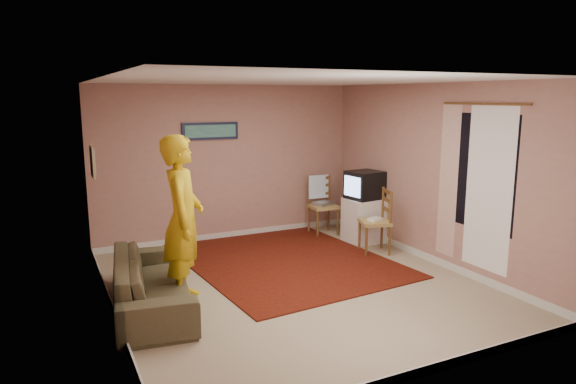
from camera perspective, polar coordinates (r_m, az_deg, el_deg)
name	(u,v)px	position (r m, az deg, el deg)	size (l,w,h in m)	color
ground	(294,284)	(6.79, 0.67, -10.21)	(5.00, 5.00, 0.00)	tan
wall_back	(228,163)	(8.73, -6.71, 3.21)	(4.50, 0.02, 2.60)	#A5796C
wall_front	(430,233)	(4.41, 15.49, -4.44)	(4.50, 0.02, 2.60)	#A5796C
wall_left	(106,202)	(5.81, -19.55, -1.07)	(0.02, 5.00, 2.60)	#A5796C
wall_right	(433,174)	(7.71, 15.82, 1.90)	(0.02, 5.00, 2.60)	#A5796C
ceiling	(294,80)	(6.35, 0.72, 12.29)	(4.50, 5.00, 0.02)	silver
baseboard_back	(230,235)	(8.96, -6.51, -4.75)	(4.50, 0.02, 0.10)	silver
baseboard_front	(422,371)	(4.88, 14.65, -18.73)	(4.50, 0.02, 0.10)	silver
baseboard_left	(114,312)	(6.17, -18.73, -12.50)	(0.02, 5.00, 0.10)	silver
baseboard_right	(428,257)	(7.98, 15.31, -7.01)	(0.02, 5.00, 0.10)	silver
window	(481,172)	(7.05, 20.70, 2.06)	(0.01, 1.10, 1.50)	black
curtain_sheer	(489,190)	(6.97, 21.41, 0.25)	(0.01, 0.75, 2.10)	white
curtain_floral	(448,181)	(7.44, 17.39, 1.12)	(0.01, 0.35, 2.10)	beige
curtain_rod	(484,104)	(6.95, 20.92, 9.15)	(0.02, 0.02, 1.40)	brown
picture_back	(210,131)	(8.55, -8.62, 6.71)	(0.95, 0.04, 0.28)	#121733
picture_left	(93,162)	(7.35, -20.88, 3.16)	(0.04, 0.38, 0.42)	#C1B484
area_rug	(285,260)	(7.71, -0.32, -7.56)	(2.68, 3.36, 0.02)	black
tv_cabinet	(364,220)	(8.69, 8.42, -3.11)	(0.58, 0.53, 0.74)	silver
crt_tv	(364,185)	(8.57, 8.50, 0.78)	(0.59, 0.54, 0.46)	black
chair_a	(323,199)	(9.05, 3.97, -0.84)	(0.49, 0.47, 0.55)	tan
dvd_player	(323,203)	(9.06, 3.96, -1.27)	(0.35, 0.25, 0.06)	#A4A4A9
blue_throw	(318,187)	(9.17, 3.39, 0.60)	(0.39, 0.05, 0.41)	#9BD7FE
chair_b	(375,214)	(8.06, 9.65, -2.44)	(0.55, 0.57, 0.55)	tan
game_console	(375,219)	(8.08, 9.63, -2.99)	(0.20, 0.15, 0.04)	white
sofa	(152,282)	(6.20, -14.87, -9.64)	(2.09, 0.82, 0.61)	#4A422D
person	(183,220)	(6.13, -11.58, -3.02)	(0.72, 0.48, 1.99)	gold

